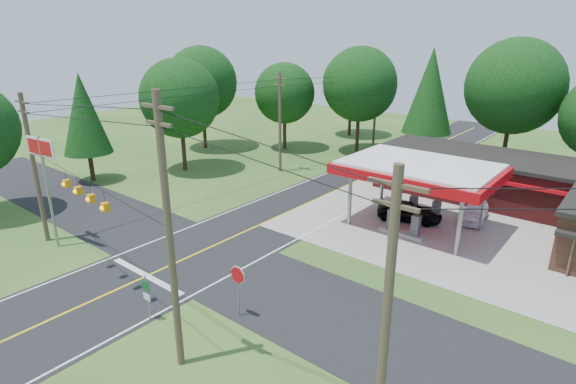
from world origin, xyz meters
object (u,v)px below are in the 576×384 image
Objects in this scene: suv_car at (410,212)px; sedan_car at (474,212)px; gas_canopy at (419,171)px; big_stop_sign at (43,165)px; octagonal_stop_sign at (238,279)px.

suv_car is 1.17× the size of sedan_car.
gas_canopy is at bearing -158.80° from suv_car.
big_stop_sign is 2.66× the size of octagonal_stop_sign.
suv_car is at bearing 86.10° from octagonal_stop_sign.
gas_canopy is 6.15m from sedan_car.
big_stop_sign reaches higher than sedan_car.
octagonal_stop_sign is (-2.00, -16.01, -2.15)m from gas_canopy.
big_stop_sign reaches higher than octagonal_stop_sign.
gas_canopy is 3.85m from suv_car.
suv_car is 4.84m from sedan_car.
gas_canopy is at bearing -133.69° from sedan_car.
big_stop_sign is at bearing -133.35° from gas_canopy.
sedan_car is (3.84, 2.96, 0.03)m from suv_car.
gas_canopy reaches higher than sedan_car.
octagonal_stop_sign reaches higher than suv_car.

